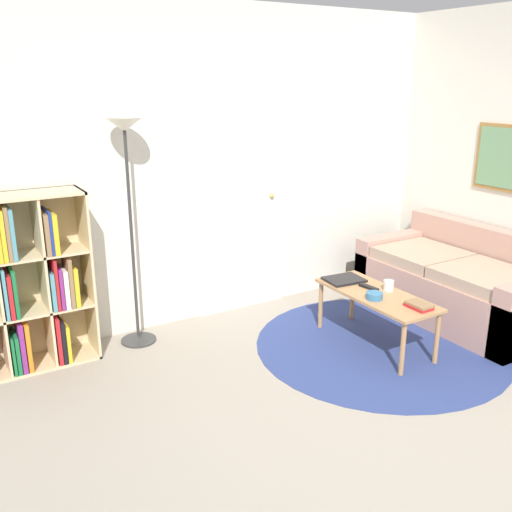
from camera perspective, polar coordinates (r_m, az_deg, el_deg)
name	(u,v)px	position (r m, az deg, el deg)	size (l,w,h in m)	color
ground_plane	(406,457)	(3.46, 14.81, -18.86)	(14.00, 14.00, 0.00)	gray
wall_back	(209,168)	(4.82, -4.71, 8.73)	(7.49, 0.11, 2.60)	silver
wall_right	(510,165)	(5.38, 24.03, 8.33)	(0.08, 5.38, 2.60)	silver
rug	(380,345)	(4.64, 12.33, -8.69)	(1.95, 1.95, 0.01)	navy
bookshelf	(15,286)	(4.31, -22.92, -2.79)	(0.95, 0.34, 1.26)	beige
floor_lamp	(127,165)	(4.29, -12.79, 8.90)	(0.28, 0.28, 1.74)	#333333
couch	(460,285)	(5.30, 19.76, -2.73)	(0.87, 1.67, 0.76)	tan
coffee_table	(376,299)	(4.50, 11.94, -4.26)	(0.42, 1.02, 0.43)	#AD7F51
laptop	(344,280)	(4.70, 8.79, -2.34)	(0.32, 0.26, 0.02)	black
bowl	(374,296)	(4.36, 11.75, -3.92)	(0.12, 0.12, 0.05)	teal
book_stack_on_table	(419,305)	(4.27, 15.99, -4.77)	(0.13, 0.18, 0.04)	#B21E23
cup	(388,285)	(4.55, 13.11, -2.89)	(0.08, 0.08, 0.08)	white
remote	(369,287)	(4.56, 11.22, -3.09)	(0.07, 0.18, 0.02)	black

